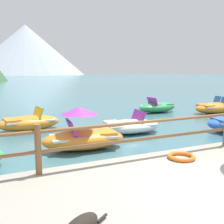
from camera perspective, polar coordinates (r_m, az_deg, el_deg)
ground_plane at (r=43.68m, az=-21.06°, el=4.99°), size 200.00×200.00×0.00m
dock_railing at (r=6.15m, az=7.35°, el=-4.07°), size 23.92×0.12×0.95m
life_ring at (r=6.33m, az=14.12°, el=-8.93°), size 0.61×0.61×0.09m
pedal_boat_1 at (r=10.32m, az=3.60°, el=-2.90°), size 2.46×1.45×0.84m
pedal_boat_3 at (r=8.22m, az=-5.88°, el=-4.86°), size 2.56×1.40×1.27m
pedal_boat_4 at (r=11.22m, az=-16.74°, el=-2.11°), size 2.51×1.47×0.90m
pedal_boat_5 at (r=15.60m, az=9.36°, el=1.00°), size 2.27×1.14×0.87m
pedal_boat_6 at (r=16.02m, az=20.49°, el=0.85°), size 2.57×1.27×0.90m
distant_peak at (r=152.34m, az=-17.31°, el=12.13°), size 59.29×59.29×25.35m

